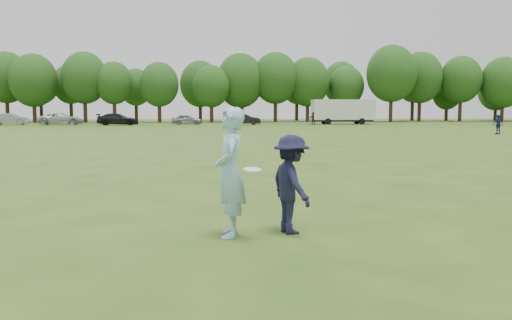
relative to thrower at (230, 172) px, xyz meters
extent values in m
plane|color=#2A4E16|center=(1.32, 0.23, -1.01)|extent=(200.00, 200.00, 0.00)
imported|color=#8FC7DD|center=(0.00, 0.00, 0.00)|extent=(0.49, 0.74, 2.02)
imported|color=#171732|center=(0.98, 0.16, -0.22)|extent=(0.88, 1.16, 1.59)
imported|color=navy|center=(22.23, 32.65, -0.24)|extent=(0.67, 0.98, 1.54)
imported|color=#252525|center=(12.71, 60.13, -0.20)|extent=(1.57, 1.05, 1.62)
imported|color=gray|center=(-25.37, 61.62, -0.28)|extent=(4.59, 2.12, 1.46)
imported|color=#AAABAF|center=(-19.00, 61.03, -0.26)|extent=(5.70, 3.17, 1.51)
imported|color=black|center=(-11.78, 59.33, -0.29)|extent=(5.06, 2.20, 1.45)
imported|color=gray|center=(-3.38, 60.90, -0.35)|extent=(3.97, 1.83, 1.32)
imported|color=black|center=(3.74, 59.37, -0.31)|extent=(4.41, 1.93, 1.41)
cone|color=#FF600D|center=(24.79, 46.30, -0.86)|extent=(0.28, 0.28, 0.30)
cylinder|color=white|center=(0.32, -0.32, 0.07)|extent=(0.32, 0.32, 0.08)
cube|color=silver|center=(16.73, 61.08, 0.89)|extent=(8.00, 2.50, 2.60)
cube|color=black|center=(16.73, 61.08, -0.51)|extent=(7.60, 2.30, 0.25)
cylinder|color=black|center=(14.53, 59.83, -0.61)|extent=(0.80, 0.25, 0.80)
cylinder|color=black|center=(14.53, 62.33, -0.61)|extent=(0.80, 0.25, 0.80)
cylinder|color=black|center=(18.93, 59.83, -0.61)|extent=(0.80, 0.25, 0.80)
cylinder|color=black|center=(18.93, 62.33, -0.61)|extent=(0.80, 0.25, 0.80)
cube|color=#333333|center=(12.33, 61.08, -0.46)|extent=(1.20, 0.15, 0.12)
cylinder|color=#332114|center=(-30.97, 76.26, 0.91)|extent=(0.56, 0.56, 3.83)
ellipsoid|color=#1E4015|center=(-30.97, 76.26, 5.69)|extent=(6.75, 6.75, 7.76)
cylinder|color=#332114|center=(-26.06, 73.29, 0.62)|extent=(0.56, 0.56, 3.25)
ellipsoid|color=#1E4015|center=(-26.06, 73.29, 5.12)|extent=(6.76, 6.76, 7.78)
cylinder|color=#332114|center=(-18.90, 73.70, 0.84)|extent=(0.56, 0.56, 3.71)
ellipsoid|color=#1E4015|center=(-18.90, 73.70, 5.54)|extent=(6.68, 6.68, 7.68)
cylinder|color=#332114|center=(-14.58, 73.32, 0.72)|extent=(0.56, 0.56, 3.46)
ellipsoid|color=#1E4015|center=(-14.58, 73.32, 4.78)|extent=(5.49, 5.49, 6.31)
cylinder|color=#332114|center=(-7.99, 73.18, 0.56)|extent=(0.56, 0.56, 3.14)
ellipsoid|color=#1E4015|center=(-7.99, 73.18, 4.58)|extent=(5.78, 5.78, 6.64)
cylinder|color=#332114|center=(-0.29, 72.92, 0.50)|extent=(0.56, 0.56, 3.01)
ellipsoid|color=#1E4015|center=(-0.29, 72.92, 4.32)|extent=(5.46, 5.46, 6.28)
cylinder|color=#332114|center=(4.15, 75.30, 0.60)|extent=(0.56, 0.56, 3.23)
ellipsoid|color=#1E4015|center=(4.15, 75.30, 5.31)|extent=(7.29, 7.29, 8.38)
cylinder|color=#332114|center=(9.56, 75.20, 0.87)|extent=(0.56, 0.56, 3.77)
ellipsoid|color=#1E4015|center=(9.56, 75.20, 5.71)|extent=(6.95, 6.95, 8.00)
cylinder|color=#332114|center=(14.70, 75.78, 0.65)|extent=(0.56, 0.56, 3.33)
ellipsoid|color=#1E4015|center=(14.70, 75.78, 5.17)|extent=(6.71, 6.71, 7.71)
cylinder|color=#332114|center=(20.90, 76.03, 0.60)|extent=(0.56, 0.56, 3.22)
ellipsoid|color=#1E4015|center=(20.90, 76.03, 4.56)|extent=(5.54, 5.54, 6.37)
cylinder|color=#332114|center=(27.16, 73.09, 1.06)|extent=(0.56, 0.56, 4.15)
ellipsoid|color=#1E4015|center=(27.16, 73.09, 6.37)|extent=(7.59, 7.59, 8.73)
cylinder|color=#332114|center=(33.05, 76.62, 0.96)|extent=(0.56, 0.56, 3.95)
ellipsoid|color=#1E4015|center=(33.05, 76.62, 5.98)|extent=(7.16, 7.16, 8.24)
cylinder|color=#332114|center=(39.18, 75.23, 0.94)|extent=(0.56, 0.56, 3.90)
ellipsoid|color=#1E4015|center=(39.18, 75.23, 5.64)|extent=(6.49, 6.49, 7.46)
cylinder|color=#332114|center=(45.49, 74.00, 0.57)|extent=(0.56, 0.56, 3.16)
ellipsoid|color=#1E4015|center=(45.49, 74.00, 5.12)|extent=(6.99, 6.99, 8.04)
cylinder|color=#332114|center=(-28.40, 84.16, 0.80)|extent=(0.56, 0.56, 3.62)
ellipsoid|color=#1E4015|center=(-28.40, 84.16, 5.07)|extent=(5.80, 5.80, 6.67)
cylinder|color=#332114|center=(-22.92, 81.61, 0.79)|extent=(0.56, 0.56, 3.61)
ellipsoid|color=#1E4015|center=(-22.92, 81.61, 4.97)|extent=(5.58, 5.58, 6.42)
cylinder|color=#332114|center=(-12.62, 82.15, 0.64)|extent=(0.56, 0.56, 3.29)
ellipsoid|color=#1E4015|center=(-12.62, 82.15, 4.53)|extent=(5.30, 5.30, 6.09)
cylinder|color=#332114|center=(-2.17, 83.62, 0.63)|extent=(0.56, 0.56, 3.28)
ellipsoid|color=#1E4015|center=(-2.17, 83.62, 5.15)|extent=(6.78, 6.78, 7.79)
cylinder|color=#332114|center=(4.78, 82.07, 0.54)|extent=(0.56, 0.56, 3.11)
ellipsoid|color=#1E4015|center=(4.78, 82.07, 4.37)|extent=(5.34, 5.34, 6.14)
cylinder|color=#332114|center=(14.20, 83.49, 0.74)|extent=(0.56, 0.56, 3.50)
ellipsoid|color=#1E4015|center=(14.20, 83.49, 4.53)|extent=(4.82, 4.82, 5.54)
cylinder|color=#332114|center=(21.98, 84.08, 0.89)|extent=(0.56, 0.56, 3.80)
ellipsoid|color=#1E4015|center=(21.98, 84.08, 5.48)|extent=(6.34, 6.34, 7.29)
cylinder|color=#332114|center=(34.04, 82.33, 0.91)|extent=(0.56, 0.56, 3.84)
ellipsoid|color=#1E4015|center=(34.04, 82.33, 4.99)|extent=(5.09, 5.09, 5.86)
cylinder|color=#332114|center=(39.58, 81.17, 0.28)|extent=(0.56, 0.56, 2.58)
ellipsoid|color=#1E4015|center=(39.58, 81.17, 3.63)|extent=(4.86, 4.86, 5.59)
cylinder|color=#332114|center=(49.05, 82.61, 0.30)|extent=(0.56, 0.56, 2.62)
ellipsoid|color=#1E4015|center=(49.05, 82.61, 4.21)|extent=(6.11, 6.11, 7.02)
camera|label=1|loc=(-0.28, -8.36, 0.98)|focal=38.00mm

